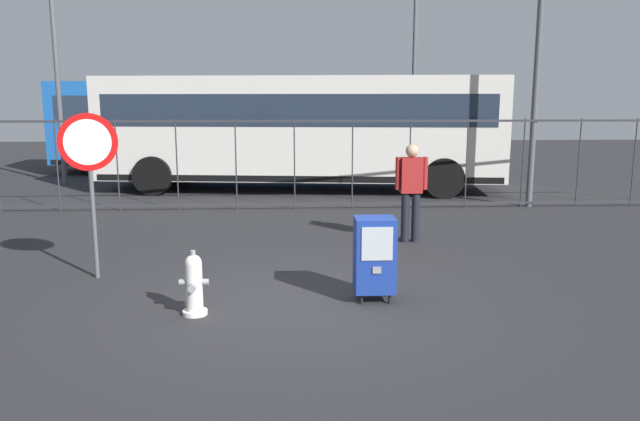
# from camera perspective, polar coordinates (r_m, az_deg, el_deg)

# --- Properties ---
(ground_plane) EXTENTS (60.00, 60.00, 0.00)m
(ground_plane) POSITION_cam_1_polar(r_m,az_deg,el_deg) (7.38, -1.87, -8.59)
(ground_plane) COLOR #262628
(fire_hydrant) EXTENTS (0.33, 0.32, 0.75)m
(fire_hydrant) POSITION_cam_1_polar(r_m,az_deg,el_deg) (7.00, -11.76, -6.84)
(fire_hydrant) COLOR silver
(fire_hydrant) RESTS_ON ground_plane
(newspaper_box_primary) EXTENTS (0.48, 0.42, 1.02)m
(newspaper_box_primary) POSITION_cam_1_polar(r_m,az_deg,el_deg) (7.31, 5.15, -4.15)
(newspaper_box_primary) COLOR black
(newspaper_box_primary) RESTS_ON ground_plane
(stop_sign) EXTENTS (0.71, 0.31, 2.23)m
(stop_sign) POSITION_cam_1_polar(r_m,az_deg,el_deg) (8.59, -20.85, 4.37)
(stop_sign) COLOR #4C4F54
(stop_sign) RESTS_ON ground_plane
(pedestrian) EXTENTS (0.55, 0.22, 1.67)m
(pedestrian) POSITION_cam_1_polar(r_m,az_deg,el_deg) (10.38, 8.56, 2.19)
(pedestrian) COLOR black
(pedestrian) RESTS_ON ground_plane
(fence_barrier) EXTENTS (18.03, 0.04, 2.00)m
(fence_barrier) POSITION_cam_1_polar(r_m,az_deg,el_deg) (13.44, -2.42, 4.42)
(fence_barrier) COLOR #2D2D33
(fence_barrier) RESTS_ON ground_plane
(bus_near) EXTENTS (10.72, 3.75, 3.00)m
(bus_near) POSITION_cam_1_polar(r_m,az_deg,el_deg) (16.39, -1.83, 7.90)
(bus_near) COLOR beige
(bus_near) RESTS_ON ground_plane
(bus_far) EXTENTS (10.62, 3.24, 3.00)m
(bus_far) POSITION_cam_1_polar(r_m,az_deg,el_deg) (21.46, -9.88, 8.31)
(bus_far) COLOR #19519E
(bus_far) RESTS_ON ground_plane
(street_light_near_left) EXTENTS (0.32, 0.32, 7.09)m
(street_light_near_left) POSITION_cam_1_polar(r_m,az_deg,el_deg) (19.01, -23.70, 14.62)
(street_light_near_left) COLOR #4C4F54
(street_light_near_left) RESTS_ON ground_plane
(street_light_far_left) EXTENTS (0.32, 0.32, 7.32)m
(street_light_far_left) POSITION_cam_1_polar(r_m,az_deg,el_deg) (22.35, 8.88, 14.87)
(street_light_far_left) COLOR #4C4F54
(street_light_far_left) RESTS_ON ground_plane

